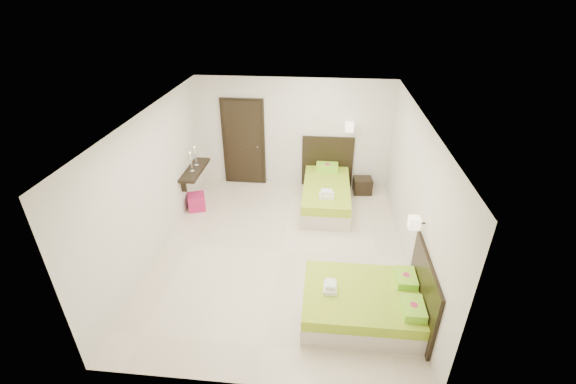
# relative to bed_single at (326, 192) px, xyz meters

# --- Properties ---
(floor) EXTENTS (5.50, 5.50, 0.00)m
(floor) POSITION_rel_bed_single_xyz_m (-0.81, -1.82, -0.30)
(floor) COLOR beige
(floor) RESTS_ON ground
(bed_single) EXTENTS (1.22, 2.03, 1.67)m
(bed_single) POSITION_rel_bed_single_xyz_m (0.00, 0.00, 0.00)
(bed_single) COLOR beige
(bed_single) RESTS_ON ground
(bed_double) EXTENTS (1.75, 1.49, 1.44)m
(bed_double) POSITION_rel_bed_single_xyz_m (0.64, -3.26, -0.04)
(bed_double) COLOR beige
(bed_double) RESTS_ON ground
(nightstand) EXTENTS (0.45, 0.41, 0.37)m
(nightstand) POSITION_rel_bed_single_xyz_m (0.85, 0.62, -0.12)
(nightstand) COLOR black
(nightstand) RESTS_ON ground
(ottoman) EXTENTS (0.45, 0.45, 0.35)m
(ottoman) POSITION_rel_bed_single_xyz_m (-2.83, -0.50, -0.13)
(ottoman) COLOR #A8164D
(ottoman) RESTS_ON ground
(door) EXTENTS (1.02, 0.15, 2.14)m
(door) POSITION_rel_bed_single_xyz_m (-2.01, 0.88, 0.75)
(door) COLOR black
(door) RESTS_ON ground
(console_shelf) EXTENTS (0.35, 1.20, 0.78)m
(console_shelf) POSITION_rel_bed_single_xyz_m (-2.90, -0.22, 0.51)
(console_shelf) COLOR black
(console_shelf) RESTS_ON ground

